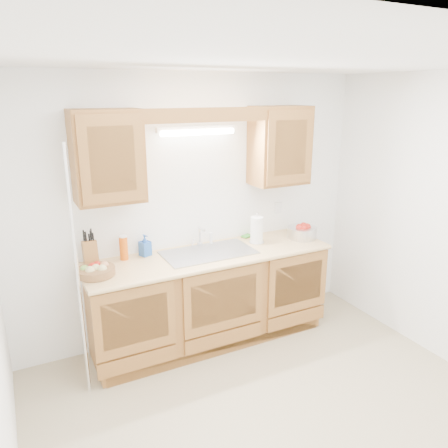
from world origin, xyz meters
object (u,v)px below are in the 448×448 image
knife_block (90,254)px  paper_towel (257,230)px  apple_bowl (302,232)px  fruit_basket (96,270)px

knife_block → paper_towel: 1.57m
knife_block → apple_bowl: size_ratio=0.97×
fruit_basket → apple_bowl: apple_bowl is taller
knife_block → fruit_basket: bearing=-87.9°
knife_block → paper_towel: (1.57, -0.11, 0.01)m
fruit_basket → apple_bowl: 2.06m
knife_block → paper_towel: size_ratio=1.07×
fruit_basket → knife_block: knife_block is taller
knife_block → apple_bowl: bearing=-3.0°
knife_block → apple_bowl: knife_block is taller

